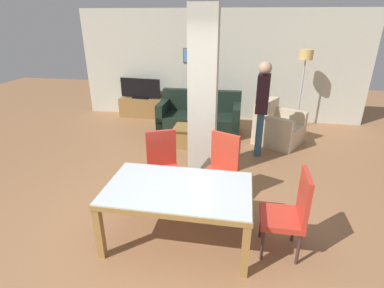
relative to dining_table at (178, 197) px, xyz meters
The scene contains 15 objects.
ground_plane 0.58m from the dining_table, ahead, with size 18.00×18.00×0.00m, color #9B6B45.
back_wall 4.91m from the dining_table, 90.03° to the left, with size 7.20×0.09×2.70m.
divider_pillar 1.84m from the dining_table, 88.55° to the left, with size 0.44×0.33×2.70m.
dining_table is the anchor object (origin of this frame).
dining_chair_far_left 0.96m from the dining_table, 115.60° to the left, with size 0.61×0.61×1.02m.
dining_chair_head_right 1.26m from the dining_table, ahead, with size 0.46×0.46×1.02m.
dining_chair_far_right 1.01m from the dining_table, 65.75° to the left, with size 0.61×0.61×1.02m.
sofa 3.76m from the dining_table, 94.77° to the left, with size 1.86×0.88×0.92m.
armchair 3.64m from the dining_table, 66.99° to the left, with size 1.16×1.17×0.88m.
coffee_table 2.82m from the dining_table, 96.12° to the left, with size 0.79×0.50×0.44m.
bottle 2.76m from the dining_table, 95.36° to the left, with size 0.08×0.08×0.30m.
tv_stand 5.01m from the dining_table, 113.86° to the left, with size 1.14×0.40×0.50m.
tv_screen 5.00m from the dining_table, 113.86° to the left, with size 1.09×0.24×0.52m.
floor_lamp 4.84m from the dining_table, 65.46° to the left, with size 0.30×0.30×1.85m.
standing_person 2.89m from the dining_table, 69.18° to the left, with size 0.25×0.40×1.79m.
Camera 1 is at (0.67, -2.87, 2.52)m, focal length 28.00 mm.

